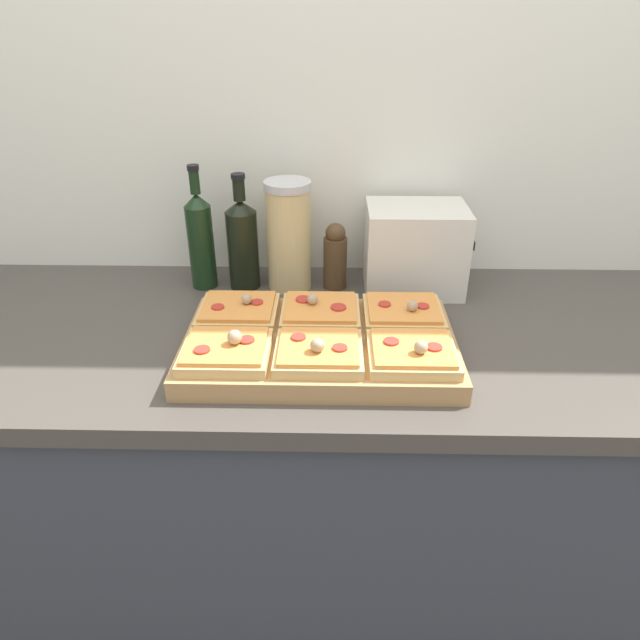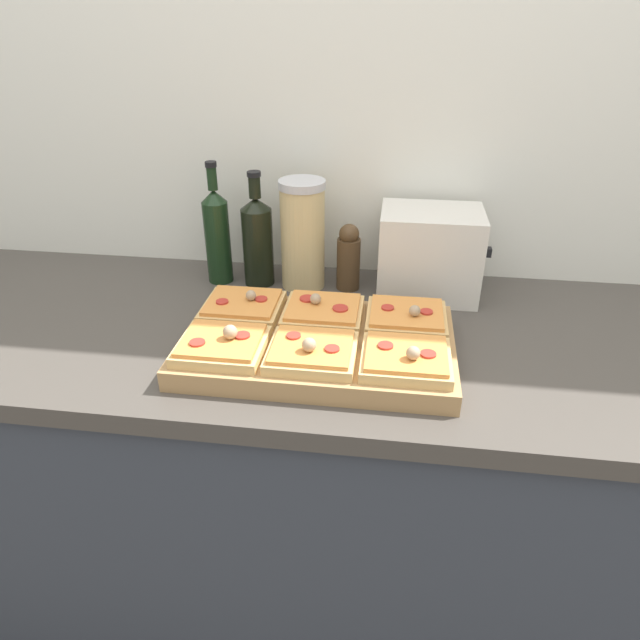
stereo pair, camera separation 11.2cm
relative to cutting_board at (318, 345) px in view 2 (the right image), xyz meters
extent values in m
cube|color=silver|center=(0.08, 0.45, 0.32)|extent=(6.00, 0.06, 2.50)
cube|color=#333842|center=(0.08, 0.10, -0.49)|extent=(2.60, 0.64, 0.86)
cube|color=#423D38|center=(0.08, 0.10, -0.04)|extent=(2.63, 0.67, 0.04)
cube|color=#A37A4C|center=(0.00, 0.00, 0.00)|extent=(0.53, 0.33, 0.04)
cube|color=tan|center=(-0.17, 0.08, 0.03)|extent=(0.16, 0.14, 0.02)
cube|color=#D6843D|center=(-0.17, 0.08, 0.04)|extent=(0.14, 0.13, 0.01)
cylinder|color=#AD2D23|center=(-0.21, 0.06, 0.05)|extent=(0.03, 0.03, 0.00)
cylinder|color=#AD2D23|center=(-0.13, 0.08, 0.05)|extent=(0.03, 0.03, 0.00)
sphere|color=tan|center=(-0.15, 0.08, 0.06)|extent=(0.02, 0.02, 0.02)
cube|color=tan|center=(0.00, 0.08, 0.03)|extent=(0.16, 0.14, 0.02)
cube|color=#D6843D|center=(0.00, 0.08, 0.04)|extent=(0.14, 0.13, 0.01)
cylinder|color=#AD2D23|center=(-0.04, 0.10, 0.05)|extent=(0.03, 0.03, 0.00)
cylinder|color=#AD2D23|center=(0.04, 0.07, 0.05)|extent=(0.03, 0.03, 0.00)
sphere|color=tan|center=(-0.02, 0.08, 0.06)|extent=(0.02, 0.02, 0.02)
cube|color=tan|center=(0.17, 0.08, 0.03)|extent=(0.16, 0.14, 0.02)
cube|color=#D6843D|center=(0.17, 0.08, 0.04)|extent=(0.14, 0.13, 0.01)
cylinder|color=#AD2D23|center=(0.13, 0.08, 0.05)|extent=(0.03, 0.03, 0.00)
cylinder|color=#AD2D23|center=(0.21, 0.07, 0.05)|extent=(0.03, 0.03, 0.00)
sphere|color=tan|center=(0.18, 0.06, 0.06)|extent=(0.02, 0.02, 0.02)
cube|color=tan|center=(-0.17, -0.08, 0.03)|extent=(0.16, 0.14, 0.02)
cube|color=#D6843D|center=(-0.17, -0.08, 0.04)|extent=(0.14, 0.13, 0.01)
cylinder|color=#AD2D23|center=(-0.21, -0.10, 0.05)|extent=(0.03, 0.03, 0.00)
cylinder|color=#AD2D23|center=(-0.13, -0.07, 0.05)|extent=(0.03, 0.03, 0.00)
sphere|color=tan|center=(-0.15, -0.08, 0.06)|extent=(0.03, 0.03, 0.03)
cube|color=tan|center=(0.00, -0.08, 0.03)|extent=(0.16, 0.14, 0.02)
cube|color=#D6843D|center=(0.00, -0.08, 0.04)|extent=(0.14, 0.13, 0.01)
cylinder|color=#AD2D23|center=(-0.04, -0.05, 0.05)|extent=(0.03, 0.03, 0.00)
cylinder|color=#AD2D23|center=(0.04, -0.09, 0.05)|extent=(0.03, 0.03, 0.00)
sphere|color=tan|center=(0.00, -0.10, 0.06)|extent=(0.03, 0.03, 0.03)
cube|color=tan|center=(0.17, -0.08, 0.03)|extent=(0.16, 0.14, 0.02)
cube|color=#D6843D|center=(0.17, -0.08, 0.04)|extent=(0.14, 0.13, 0.01)
cylinder|color=#AD2D23|center=(0.13, -0.06, 0.05)|extent=(0.03, 0.03, 0.00)
cylinder|color=#AD2D23|center=(0.21, -0.08, 0.05)|extent=(0.03, 0.03, 0.00)
sphere|color=tan|center=(0.18, -0.10, 0.06)|extent=(0.02, 0.02, 0.02)
cylinder|color=black|center=(-0.29, 0.31, 0.08)|extent=(0.06, 0.06, 0.20)
cone|color=black|center=(-0.29, 0.31, 0.19)|extent=(0.06, 0.06, 0.03)
cylinder|color=black|center=(-0.29, 0.31, 0.24)|extent=(0.02, 0.02, 0.05)
cylinder|color=black|center=(-0.29, 0.31, 0.27)|extent=(0.03, 0.03, 0.01)
cylinder|color=black|center=(-0.19, 0.31, 0.07)|extent=(0.07, 0.07, 0.19)
cone|color=black|center=(-0.19, 0.31, 0.18)|extent=(0.07, 0.07, 0.03)
cylinder|color=black|center=(-0.19, 0.31, 0.22)|extent=(0.03, 0.03, 0.05)
cylinder|color=black|center=(-0.19, 0.31, 0.25)|extent=(0.03, 0.03, 0.01)
cylinder|color=tan|center=(-0.08, 0.31, 0.10)|extent=(0.10, 0.10, 0.24)
cylinder|color=#B2B2B7|center=(-0.08, 0.31, 0.23)|extent=(0.11, 0.11, 0.02)
cylinder|color=#47331E|center=(0.03, 0.31, 0.04)|extent=(0.06, 0.06, 0.13)
sphere|color=#47331E|center=(0.03, 0.31, 0.12)|extent=(0.05, 0.05, 0.05)
cube|color=beige|center=(0.22, 0.31, 0.08)|extent=(0.23, 0.17, 0.20)
cube|color=black|center=(0.22, 0.23, 0.14)|extent=(0.18, 0.01, 0.06)
cube|color=black|center=(0.34, 0.31, 0.09)|extent=(0.02, 0.02, 0.02)
camera|label=1|loc=(0.02, -0.95, 0.59)|focal=32.00mm
camera|label=2|loc=(0.13, -0.94, 0.59)|focal=32.00mm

